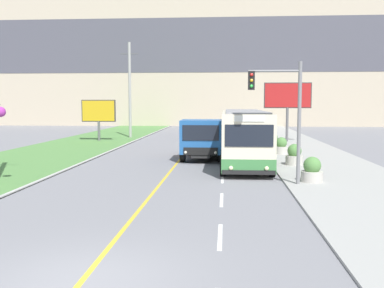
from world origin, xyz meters
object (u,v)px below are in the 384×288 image
(planter_round_second, at_px, (294,156))
(dump_truck, at_px, (202,139))
(traffic_light_mast, at_px, (283,107))
(planter_round_near, at_px, (312,171))
(billboard_small, at_px, (99,112))
(utility_pole_far, at_px, (130,90))
(planter_round_third, at_px, (281,147))
(city_bus, at_px, (244,137))
(billboard_large, at_px, (288,98))
(car_distant, at_px, (210,132))
(planter_round_far, at_px, (272,140))

(planter_round_second, bearing_deg, dump_truck, 155.02)
(dump_truck, distance_m, traffic_light_mast, 9.62)
(planter_round_near, bearing_deg, planter_round_second, 89.58)
(planter_round_near, bearing_deg, billboard_small, 126.51)
(utility_pole_far, relative_size, planter_round_third, 8.42)
(city_bus, height_order, dump_truck, city_bus)
(billboard_small, bearing_deg, city_bus, -49.04)
(utility_pole_far, bearing_deg, billboard_large, -16.46)
(city_bus, relative_size, billboard_large, 2.16)
(car_distant, distance_m, utility_pole_far, 9.29)
(dump_truck, distance_m, planter_round_far, 9.93)
(utility_pole_far, distance_m, traffic_light_mast, 28.96)
(utility_pole_far, distance_m, planter_round_second, 24.74)
(planter_round_third, height_order, planter_round_far, planter_round_third)
(car_distant, relative_size, planter_round_second, 3.60)
(planter_round_second, bearing_deg, traffic_light_mast, -103.36)
(dump_truck, relative_size, billboard_large, 1.22)
(billboard_small, bearing_deg, car_distant, 18.65)
(city_bus, bearing_deg, dump_truck, 147.64)
(traffic_light_mast, relative_size, billboard_large, 0.99)
(city_bus, relative_size, utility_pole_far, 1.20)
(dump_truck, relative_size, traffic_light_mast, 1.23)
(traffic_light_mast, xyz_separation_m, planter_round_near, (1.40, 0.60, -2.85))
(planter_round_second, relative_size, planter_round_third, 1.03)
(city_bus, xyz_separation_m, traffic_light_mast, (1.38, -6.93, 1.83))
(city_bus, height_order, utility_pole_far, utility_pole_far)
(planter_round_near, distance_m, planter_round_second, 5.45)
(traffic_light_mast, height_order, planter_round_third, traffic_light_mast)
(traffic_light_mast, height_order, billboard_small, traffic_light_mast)
(car_distant, xyz_separation_m, utility_pole_far, (-8.23, 0.81, 4.23))
(planter_round_third, xyz_separation_m, planter_round_far, (-0.05, 5.45, -0.01))
(car_distant, relative_size, billboard_small, 1.11)
(traffic_light_mast, bearing_deg, planter_round_near, 23.10)
(billboard_small, xyz_separation_m, planter_round_far, (15.69, -4.95, -2.12))
(billboard_small, bearing_deg, utility_pole_far, 64.17)
(utility_pole_far, xyz_separation_m, planter_round_far, (13.61, -9.23, -4.33))
(dump_truck, bearing_deg, traffic_light_mast, -65.40)
(dump_truck, xyz_separation_m, car_distant, (-0.15, 16.83, -0.62))
(planter_round_second, distance_m, planter_round_third, 5.45)
(utility_pole_far, height_order, billboard_large, utility_pole_far)
(utility_pole_far, distance_m, planter_round_far, 17.01)
(utility_pole_far, bearing_deg, planter_round_third, -47.07)
(billboard_large, relative_size, planter_round_second, 4.52)
(billboard_large, height_order, billboard_small, billboard_large)
(planter_round_third, bearing_deg, planter_round_near, -89.86)
(car_distant, height_order, utility_pole_far, utility_pole_far)
(dump_truck, bearing_deg, planter_round_third, 29.29)
(city_bus, xyz_separation_m, dump_truck, (-2.53, 1.60, -0.29))
(car_distant, xyz_separation_m, traffic_light_mast, (4.06, -25.37, 2.73))
(billboard_small, bearing_deg, planter_round_third, -33.45)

